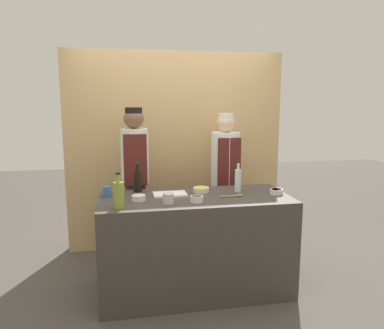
{
  "coord_description": "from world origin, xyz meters",
  "views": [
    {
      "loc": [
        -0.66,
        -3.32,
        1.82
      ],
      "look_at": [
        0.0,
        0.16,
        1.21
      ],
      "focal_mm": 35.0,
      "sensor_mm": 36.0,
      "label": 1
    }
  ],
  "objects_px": {
    "bottle_clear": "(238,180)",
    "chef_right": "(225,179)",
    "sauce_bowl_white": "(139,198)",
    "sauce_bowl_yellow": "(201,190)",
    "cup_steel": "(168,199)",
    "bottle_soy": "(138,180)",
    "bottle_oil": "(119,194)",
    "chef_left": "(135,177)",
    "wooden_spoon": "(234,196)",
    "cutting_board": "(170,194)",
    "cup_blue": "(107,191)",
    "sauce_bowl_brown": "(197,199)",
    "sauce_bowl_purple": "(276,191)"
  },
  "relations": [
    {
      "from": "chef_right",
      "to": "sauce_bowl_white",
      "type": "bearing_deg",
      "value": -140.84
    },
    {
      "from": "bottle_clear",
      "to": "chef_right",
      "type": "height_order",
      "value": "chef_right"
    },
    {
      "from": "cutting_board",
      "to": "cup_steel",
      "type": "height_order",
      "value": "cup_steel"
    },
    {
      "from": "sauce_bowl_yellow",
      "to": "chef_right",
      "type": "relative_size",
      "value": 0.09
    },
    {
      "from": "bottle_soy",
      "to": "cup_steel",
      "type": "height_order",
      "value": "bottle_soy"
    },
    {
      "from": "cutting_board",
      "to": "chef_left",
      "type": "height_order",
      "value": "chef_left"
    },
    {
      "from": "sauce_bowl_white",
      "to": "bottle_clear",
      "type": "bearing_deg",
      "value": 9.59
    },
    {
      "from": "sauce_bowl_yellow",
      "to": "bottle_soy",
      "type": "xyz_separation_m",
      "value": [
        -0.61,
        0.14,
        0.09
      ]
    },
    {
      "from": "bottle_soy",
      "to": "wooden_spoon",
      "type": "bearing_deg",
      "value": -23.29
    },
    {
      "from": "sauce_bowl_white",
      "to": "cup_blue",
      "type": "bearing_deg",
      "value": 142.92
    },
    {
      "from": "bottle_soy",
      "to": "cup_steel",
      "type": "distance_m",
      "value": 0.56
    },
    {
      "from": "bottle_soy",
      "to": "chef_right",
      "type": "height_order",
      "value": "chef_right"
    },
    {
      "from": "cup_blue",
      "to": "chef_left",
      "type": "xyz_separation_m",
      "value": [
        0.29,
        0.64,
        -0.01
      ]
    },
    {
      "from": "sauce_bowl_purple",
      "to": "chef_left",
      "type": "relative_size",
      "value": 0.07
    },
    {
      "from": "cutting_board",
      "to": "wooden_spoon",
      "type": "height_order",
      "value": "wooden_spoon"
    },
    {
      "from": "cup_blue",
      "to": "chef_left",
      "type": "relative_size",
      "value": 0.05
    },
    {
      "from": "bottle_oil",
      "to": "chef_left",
      "type": "height_order",
      "value": "chef_left"
    },
    {
      "from": "sauce_bowl_brown",
      "to": "bottle_soy",
      "type": "distance_m",
      "value": 0.7
    },
    {
      "from": "sauce_bowl_yellow",
      "to": "bottle_soy",
      "type": "bearing_deg",
      "value": 166.69
    },
    {
      "from": "sauce_bowl_purple",
      "to": "sauce_bowl_white",
      "type": "bearing_deg",
      "value": 179.47
    },
    {
      "from": "wooden_spoon",
      "to": "chef_left",
      "type": "distance_m",
      "value": 1.24
    },
    {
      "from": "sauce_bowl_yellow",
      "to": "bottle_soy",
      "type": "distance_m",
      "value": 0.63
    },
    {
      "from": "bottle_soy",
      "to": "chef_right",
      "type": "relative_size",
      "value": 0.17
    },
    {
      "from": "sauce_bowl_purple",
      "to": "cutting_board",
      "type": "height_order",
      "value": "sauce_bowl_purple"
    },
    {
      "from": "sauce_bowl_brown",
      "to": "sauce_bowl_white",
      "type": "distance_m",
      "value": 0.52
    },
    {
      "from": "cutting_board",
      "to": "cup_blue",
      "type": "bearing_deg",
      "value": 172.66
    },
    {
      "from": "sauce_bowl_purple",
      "to": "wooden_spoon",
      "type": "height_order",
      "value": "sauce_bowl_purple"
    },
    {
      "from": "bottle_clear",
      "to": "cup_blue",
      "type": "distance_m",
      "value": 1.27
    },
    {
      "from": "bottle_oil",
      "to": "cutting_board",
      "type": "bearing_deg",
      "value": 36.08
    },
    {
      "from": "chef_left",
      "to": "sauce_bowl_yellow",
      "type": "bearing_deg",
      "value": -46.87
    },
    {
      "from": "chef_left",
      "to": "sauce_bowl_brown",
      "type": "bearing_deg",
      "value": -63.5
    },
    {
      "from": "cutting_board",
      "to": "chef_right",
      "type": "bearing_deg",
      "value": 43.73
    },
    {
      "from": "sauce_bowl_brown",
      "to": "sauce_bowl_white",
      "type": "bearing_deg",
      "value": 163.7
    },
    {
      "from": "sauce_bowl_white",
      "to": "chef_right",
      "type": "xyz_separation_m",
      "value": [
        1.05,
        0.85,
        -0.05
      ]
    },
    {
      "from": "sauce_bowl_brown",
      "to": "bottle_oil",
      "type": "distance_m",
      "value": 0.68
    },
    {
      "from": "sauce_bowl_white",
      "to": "cutting_board",
      "type": "xyz_separation_m",
      "value": [
        0.3,
        0.14,
        -0.02
      ]
    },
    {
      "from": "chef_right",
      "to": "bottle_clear",
      "type": "bearing_deg",
      "value": -95.45
    },
    {
      "from": "sauce_bowl_brown",
      "to": "chef_left",
      "type": "bearing_deg",
      "value": 116.5
    },
    {
      "from": "sauce_bowl_yellow",
      "to": "bottle_oil",
      "type": "xyz_separation_m",
      "value": [
        -0.79,
        -0.4,
        0.09
      ]
    },
    {
      "from": "cup_steel",
      "to": "wooden_spoon",
      "type": "xyz_separation_m",
      "value": [
        0.63,
        0.12,
        -0.04
      ]
    },
    {
      "from": "sauce_bowl_yellow",
      "to": "cup_steel",
      "type": "height_order",
      "value": "cup_steel"
    },
    {
      "from": "sauce_bowl_yellow",
      "to": "wooden_spoon",
      "type": "bearing_deg",
      "value": -41.33
    },
    {
      "from": "sauce_bowl_white",
      "to": "cutting_board",
      "type": "relative_size",
      "value": 0.4
    },
    {
      "from": "bottle_soy",
      "to": "chef_right",
      "type": "xyz_separation_m",
      "value": [
        1.04,
        0.51,
        -0.13
      ]
    },
    {
      "from": "sauce_bowl_yellow",
      "to": "cup_steel",
      "type": "distance_m",
      "value": 0.51
    },
    {
      "from": "sauce_bowl_yellow",
      "to": "cup_blue",
      "type": "bearing_deg",
      "value": 179.02
    },
    {
      "from": "cutting_board",
      "to": "wooden_spoon",
      "type": "bearing_deg",
      "value": -16.5
    },
    {
      "from": "sauce_bowl_yellow",
      "to": "sauce_bowl_brown",
      "type": "distance_m",
      "value": 0.36
    },
    {
      "from": "sauce_bowl_purple",
      "to": "cup_blue",
      "type": "height_order",
      "value": "cup_blue"
    },
    {
      "from": "sauce_bowl_white",
      "to": "wooden_spoon",
      "type": "distance_m",
      "value": 0.88
    }
  ]
}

